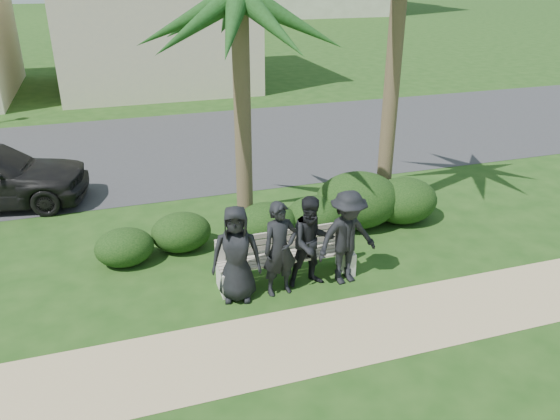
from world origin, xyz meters
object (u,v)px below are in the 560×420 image
at_px(park_bench, 286,260).
at_px(palm_left, 239,3).
at_px(man_d, 347,238).
at_px(man_a, 236,254).
at_px(man_c, 312,242).
at_px(man_b, 280,249).

height_order(park_bench, palm_left, palm_left).
height_order(man_d, palm_left, palm_left).
relative_size(man_a, man_c, 1.01).
xyz_separation_m(man_c, man_d, (0.60, -0.10, 0.03)).
relative_size(park_bench, man_d, 1.41).
bearing_deg(man_d, park_bench, 151.61).
relative_size(park_bench, man_c, 1.47).
distance_m(man_d, palm_left, 4.43).
relative_size(park_bench, man_a, 1.45).
bearing_deg(palm_left, park_bench, -83.41).
bearing_deg(man_a, man_b, 10.49).
xyz_separation_m(man_a, man_b, (0.71, -0.06, -0.00)).
bearing_deg(park_bench, man_a, -162.03).
bearing_deg(man_b, palm_left, 83.52).
relative_size(park_bench, man_b, 1.45).
height_order(man_a, man_c, man_a).
height_order(man_a, palm_left, palm_left).
xyz_separation_m(park_bench, palm_left, (-0.22, 1.93, 4.06)).
bearing_deg(man_b, man_d, -6.83).
xyz_separation_m(park_bench, man_b, (-0.23, -0.37, 0.44)).
distance_m(man_c, man_d, 0.61).
bearing_deg(man_a, man_d, 13.15).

